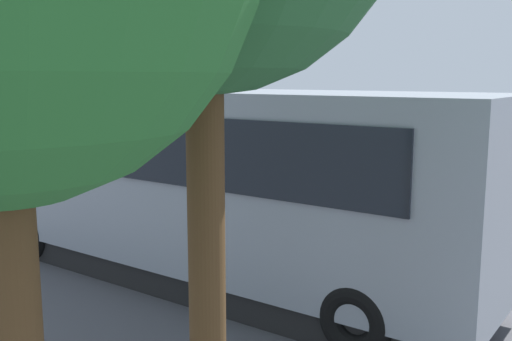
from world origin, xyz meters
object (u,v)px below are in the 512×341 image
(tour_bus, at_px, (204,185))
(spectator_left, at_px, (300,197))
(spectator_centre, at_px, (261,188))
(spectator_right, at_px, (227,187))
(stunt_motorcycle, at_px, (195,152))
(parked_motorcycle_silver, at_px, (303,230))
(spectator_far_left, at_px, (351,201))

(tour_bus, distance_m, spectator_left, 2.93)
(spectator_centre, bearing_deg, spectator_right, -4.85)
(stunt_motorcycle, bearing_deg, spectator_centre, 139.84)
(spectator_centre, xyz_separation_m, parked_motorcycle_silver, (-1.35, 0.62, -0.61))
(spectator_far_left, xyz_separation_m, spectator_centre, (2.06, 0.06, 0.07))
(spectator_left, height_order, spectator_right, spectator_right)
(spectator_left, bearing_deg, spectator_right, -0.43)
(parked_motorcycle_silver, relative_size, stunt_motorcycle, 1.09)
(parked_motorcycle_silver, distance_m, stunt_motorcycle, 8.11)
(spectator_right, height_order, stunt_motorcycle, stunt_motorcycle)
(tour_bus, xyz_separation_m, parked_motorcycle_silver, (-0.82, -2.14, -1.16))
(spectator_left, bearing_deg, spectator_far_left, 179.92)
(tour_bus, xyz_separation_m, spectator_left, (-0.38, -2.83, -0.66))
(tour_bus, height_order, spectator_centre, tour_bus)
(spectator_centre, relative_size, stunt_motorcycle, 0.97)
(spectator_left, relative_size, spectator_right, 0.98)
(spectator_right, relative_size, stunt_motorcycle, 0.90)
(spectator_far_left, distance_m, parked_motorcycle_silver, 1.12)
(parked_motorcycle_silver, xyz_separation_m, stunt_motorcycle, (6.43, -4.90, 0.57))
(tour_bus, bearing_deg, spectator_centre, -79.20)
(tour_bus, distance_m, spectator_right, 3.26)
(spectator_right, height_order, parked_motorcycle_silver, spectator_right)
(spectator_right, bearing_deg, tour_bus, 117.25)
(spectator_left, distance_m, parked_motorcycle_silver, 0.95)
(spectator_right, relative_size, parked_motorcycle_silver, 0.82)
(spectator_left, xyz_separation_m, spectator_centre, (0.91, 0.07, 0.11))
(spectator_left, xyz_separation_m, stunt_motorcycle, (5.99, -4.22, 0.07))
(tour_bus, height_order, spectator_left, tour_bus)
(spectator_left, height_order, spectator_centre, spectator_centre)
(tour_bus, xyz_separation_m, spectator_centre, (0.53, -2.76, -0.55))
(spectator_right, distance_m, parked_motorcycle_silver, 2.45)
(spectator_far_left, height_order, spectator_right, spectator_far_left)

